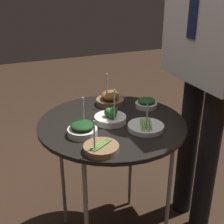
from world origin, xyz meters
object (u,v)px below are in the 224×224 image
Objects in this scene: serving_cart at (112,131)px; bowl_spinach_front_center at (146,103)px; bowl_roast_front_left at (110,99)px; bowl_asparagus_front_right at (146,127)px; bowl_broccoli_near_rim at (111,118)px; bowl_spinach_center at (82,129)px; bowl_asparagus_back_left at (101,148)px; waiter_figure at (213,29)px.

bowl_spinach_front_center is (-0.09, 0.23, 0.07)m from serving_cart.
bowl_roast_front_left is at bearing 160.17° from serving_cart.
bowl_asparagus_front_right is at bearing 6.52° from bowl_roast_front_left.
bowl_asparagus_front_right is 0.25m from bowl_spinach_front_center.
serving_cart is at bearing 119.07° from bowl_broccoli_near_rim.
bowl_broccoli_near_rim is 0.17m from bowl_asparagus_front_right.
bowl_spinach_center is at bearing -67.65° from bowl_spinach_front_center.
bowl_broccoli_near_rim is at bearing 149.12° from bowl_asparagus_back_left.
waiter_figure reaches higher than bowl_spinach_center.
bowl_spinach_center is 0.36m from bowl_roast_front_left.
waiter_figure reaches higher than bowl_spinach_front_center.
bowl_spinach_front_center is 0.19m from bowl_roast_front_left.
bowl_spinach_center is at bearing -41.42° from bowl_roast_front_left.
bowl_broccoli_near_rim reaches higher than bowl_asparagus_back_left.
bowl_roast_front_left is (-0.20, 0.07, 0.08)m from serving_cart.
bowl_broccoli_near_rim is 1.56× the size of bowl_spinach_front_center.
bowl_broccoli_near_rim is 0.26m from bowl_asparagus_back_left.
bowl_broccoli_near_rim reaches higher than bowl_spinach_front_center.
bowl_roast_front_left reaches higher than bowl_asparagus_front_right.
bowl_asparagus_front_right is (0.13, 0.11, 0.06)m from serving_cart.
bowl_asparagus_front_right is at bearing -29.03° from bowl_spinach_front_center.
bowl_asparagus_front_right is 1.01× the size of bowl_spinach_center.
bowl_spinach_front_center is at bearing 56.17° from bowl_roast_front_left.
bowl_asparagus_back_left is at bearing -49.32° from bowl_spinach_front_center.
waiter_figure is at bearing 92.82° from bowl_spinach_center.
waiter_figure is (0.04, 0.49, 0.45)m from serving_cart.
waiter_figure reaches higher than bowl_asparagus_back_left.
bowl_spinach_front_center is at bearing 112.35° from bowl_spinach_center.
bowl_broccoli_near_rim is 1.08× the size of bowl_asparagus_front_right.
waiter_figure is at bearing 85.47° from serving_cart.
bowl_spinach_front_center is (-0.16, 0.40, -0.01)m from bowl_spinach_center.
bowl_roast_front_left reaches higher than bowl_broccoli_near_rim.
bowl_roast_front_left is (-0.11, -0.16, 0.01)m from bowl_spinach_front_center.
bowl_spinach_center is 1.42× the size of bowl_spinach_front_center.
bowl_asparagus_back_left is (0.23, -0.14, 0.06)m from serving_cart.
serving_cart is 0.41× the size of waiter_figure.
waiter_figure reaches higher than bowl_asparagus_front_right.
bowl_asparagus_front_right is at bearing -76.91° from waiter_figure.
bowl_spinach_center is 1.09× the size of bowl_asparagus_back_left.
bowl_asparagus_front_right is 0.33m from bowl_roast_front_left.
bowl_asparagus_back_left is 0.76m from waiter_figure.
bowl_asparagus_back_left is (0.10, -0.25, 0.00)m from bowl_asparagus_front_right.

